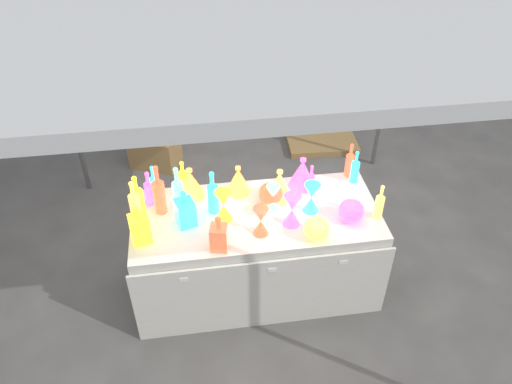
{
  "coord_description": "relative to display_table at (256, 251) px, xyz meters",
  "views": [
    {
      "loc": [
        -0.4,
        -2.71,
        3.13
      ],
      "look_at": [
        0.0,
        0.0,
        0.95
      ],
      "focal_mm": 35.0,
      "sensor_mm": 36.0,
      "label": 1
    }
  ],
  "objects": [
    {
      "name": "bottle_2",
      "position": [
        -0.68,
        0.13,
        0.58
      ],
      "size": [
        0.11,
        0.11,
        0.41
      ],
      "primitive_type": null,
      "rotation": [
        0.0,
        0.0,
        -0.23
      ],
      "color": "orange",
      "rests_on": "display_table"
    },
    {
      "name": "bottle_3",
      "position": [
        -0.76,
        0.24,
        0.52
      ],
      "size": [
        0.08,
        0.08,
        0.28
      ],
      "primitive_type": null,
      "rotation": [
        0.0,
        0.0,
        -0.12
      ],
      "color": "blue",
      "rests_on": "display_table"
    },
    {
      "name": "lampshade_3",
      "position": [
        0.2,
        0.17,
        0.5
      ],
      "size": [
        0.25,
        0.25,
        0.25
      ],
      "primitive_type": null,
      "rotation": [
        0.0,
        0.0,
        -0.25
      ],
      "color": "#127565",
      "rests_on": "display_table"
    },
    {
      "name": "hourglass_3",
      "position": [
        0.13,
        0.05,
        0.48
      ],
      "size": [
        0.14,
        0.14,
        0.2
      ],
      "primitive_type": null,
      "rotation": [
        0.0,
        0.0,
        -0.43
      ],
      "color": "#AA225E",
      "rests_on": "display_table"
    },
    {
      "name": "globe_1",
      "position": [
        0.37,
        -0.3,
        0.45
      ],
      "size": [
        0.25,
        0.25,
        0.15
      ],
      "primitive_type": null,
      "rotation": [
        0.0,
        0.0,
        -0.43
      ],
      "color": "#127565",
      "rests_on": "display_table"
    },
    {
      "name": "bottle_0",
      "position": [
        -0.51,
        0.36,
        0.51
      ],
      "size": [
        0.09,
        0.09,
        0.27
      ],
      "primitive_type": null,
      "rotation": [
        0.0,
        0.0,
        -0.3
      ],
      "color": "#BA3B11",
      "rests_on": "display_table"
    },
    {
      "name": "decanter_1",
      "position": [
        -0.29,
        -0.3,
        0.51
      ],
      "size": [
        0.13,
        0.13,
        0.28
      ],
      "primitive_type": null,
      "rotation": [
        0.0,
        0.0,
        -0.2
      ],
      "color": "orange",
      "rests_on": "display_table"
    },
    {
      "name": "display_table",
      "position": [
        0.0,
        0.0,
        0.0
      ],
      "size": [
        1.84,
        0.83,
        0.75
      ],
      "color": "silver",
      "rests_on": "ground"
    },
    {
      "name": "globe_2",
      "position": [
        0.13,
        0.12,
        0.45
      ],
      "size": [
        0.21,
        0.21,
        0.15
      ],
      "primitive_type": null,
      "rotation": [
        0.0,
        0.0,
        -0.14
      ],
      "color": "orange",
      "rests_on": "display_table"
    },
    {
      "name": "bottle_5",
      "position": [
        -0.54,
        0.14,
        0.57
      ],
      "size": [
        0.11,
        0.11,
        0.38
      ],
      "primitive_type": null,
      "rotation": [
        0.0,
        0.0,
        0.38
      ],
      "color": "#AA225E",
      "rests_on": "display_table"
    },
    {
      "name": "bottle_4",
      "position": [
        -0.85,
        0.07,
        0.54
      ],
      "size": [
        0.08,
        0.08,
        0.34
      ],
      "primitive_type": null,
      "rotation": [
        0.0,
        0.0,
        0.01
      ],
      "color": "#127565",
      "rests_on": "display_table"
    },
    {
      "name": "decanter_2",
      "position": [
        -0.5,
        -0.03,
        0.52
      ],
      "size": [
        0.16,
        0.16,
        0.3
      ],
      "primitive_type": null,
      "rotation": [
        0.0,
        0.0,
        0.31
      ],
      "color": "#198918",
      "rests_on": "display_table"
    },
    {
      "name": "lampshade_2",
      "position": [
        0.4,
        0.29,
        0.5
      ],
      "size": [
        0.27,
        0.27,
        0.25
      ],
      "primitive_type": null,
      "rotation": [
        0.0,
        0.0,
        0.31
      ],
      "color": "blue",
      "rests_on": "display_table"
    },
    {
      "name": "bottle_8",
      "position": [
        0.82,
        0.28,
        0.52
      ],
      "size": [
        0.08,
        0.08,
        0.28
      ],
      "primitive_type": null,
      "rotation": [
        0.0,
        0.0,
        0.35
      ],
      "color": "#198918",
      "rests_on": "display_table"
    },
    {
      "name": "bottle_7",
      "position": [
        -0.3,
        0.08,
        0.55
      ],
      "size": [
        0.1,
        0.1,
        0.35
      ],
      "primitive_type": null,
      "rotation": [
        0.0,
        0.0,
        0.25
      ],
      "color": "#198918",
      "rests_on": "display_table"
    },
    {
      "name": "decanter_0",
      "position": [
        -0.81,
        -0.15,
        0.52
      ],
      "size": [
        0.15,
        0.15,
        0.3
      ],
      "primitive_type": null,
      "rotation": [
        0.0,
        0.0,
        0.25
      ],
      "color": "#BA3B11",
      "rests_on": "display_table"
    },
    {
      "name": "ground",
      "position": [
        -0.0,
        0.01,
        -0.37
      ],
      "size": [
        80.0,
        80.0,
        0.0
      ],
      "primitive_type": "plane",
      "color": "#615E5A",
      "rests_on": "ground"
    },
    {
      "name": "globe_3",
      "position": [
        0.66,
        -0.16,
        0.45
      ],
      "size": [
        0.23,
        0.23,
        0.15
      ],
      "primitive_type": null,
      "rotation": [
        0.0,
        0.0,
        0.25
      ],
      "color": "blue",
      "rests_on": "display_table"
    },
    {
      "name": "hourglass_0",
      "position": [
        0.0,
        -0.2,
        0.49
      ],
      "size": [
        0.14,
        0.14,
        0.22
      ],
      "primitive_type": null,
      "rotation": [
        0.0,
        0.0,
        0.29
      ],
      "color": "orange",
      "rests_on": "display_table"
    },
    {
      "name": "bottle_6",
      "position": [
        -0.83,
        0.14,
        0.54
      ],
      "size": [
        0.1,
        0.1,
        0.33
      ],
      "primitive_type": null,
      "rotation": [
        0.0,
        0.0,
        -0.18
      ],
      "color": "#BA3B11",
      "rests_on": "display_table"
    },
    {
      "name": "bottle_11",
      "position": [
        0.86,
        -0.16,
        0.52
      ],
      "size": [
        0.07,
        0.07,
        0.29
      ],
      "primitive_type": null,
      "rotation": [
        0.0,
        0.0,
        0.09
      ],
      "color": "#127565",
      "rests_on": "display_table"
    },
    {
      "name": "hourglass_4",
      "position": [
        -0.23,
        -0.01,
        0.5
      ],
      "size": [
        0.16,
        0.16,
        0.24
      ],
      "primitive_type": null,
      "rotation": [
        0.0,
        0.0,
        -0.41
      ],
      "color": "#BA3B11",
      "rests_on": "display_table"
    },
    {
      "name": "bottle_1",
      "position": [
        -0.72,
        0.27,
        0.53
      ],
      "size": [
        0.1,
        0.1,
        0.31
      ],
      "primitive_type": null,
      "rotation": [
        0.0,
        0.0,
        0.42
      ],
      "color": "#198918",
      "rests_on": "display_table"
    },
    {
      "name": "cardboard_box_flat",
      "position": [
        1.04,
        1.97,
        -0.34
      ],
      "size": [
        0.8,
        0.59,
        0.07
      ],
      "primitive_type": "cube",
      "rotation": [
        0.0,
        0.0,
        -0.05
      ],
      "color": "#9A7645",
      "rests_on": "ground"
    },
    {
      "name": "lampshade_0",
      "position": [
        -0.45,
        0.29,
        0.5
      ],
      "size": [
        0.23,
        0.23,
        0.24
      ],
      "primitive_type": null,
      "rotation": [
        0.0,
        0.0,
        -0.14
      ],
      "color": "#FFF435",
      "rests_on": "display_table"
    },
    {
      "name": "bottle_10",
      "position": [
        0.45,
        0.2,
        0.5
      ],
      "size": [
        0.07,
        0.07,
        0.25
      ],
      "primitive_type": null,
      "rotation": [
        0.0,
        0.0,
        -0.29
      ],
      "color": "blue",
      "rests_on": "display_table"
    },
    {
      "name": "bottle_9",
      "position": [
        0.8,
        0.37,
        0.52
      ],
      "size": [
        0.08,
        0.08,
        0.3
      ],
      "primitive_type": null,
      "rotation": [
        0.0,
        0.0,
        -0.25
      ],
      "color": "orange",
      "rests_on": "display_table"
    },
    {
      "name": "cardboard_box_closed",
      "position": [
        -0.82,
        1.84,
        -0.2
      ],
      "size": [
        0.57,
        0.5,
        0.35
      ],
      "primitive_type": "cube",
      "rotation": [
        0.0,
        0.0,
        -0.38
      ],
      "color": "#9A7645",
      "rests_on": "ground"
    },
    {
      "name": "lampshade_1",
      "position": [
        -0.09,
        0.29,
        0.49
      ],
      "size": [
        0.23,
        0.23,
        0.23
      ],
      "primitive_type": null,
      "rotation": [
        0.0,
        0.0,
        -0.27
      ],
      "color": "#FFF435",
      "rests_on": "display_table"
    },
    {
      "name": "hourglass_1",
      "position": [
        0.23,
        -0.13,
        0.5
      ],
      "size": [
        0.13,
        0.13,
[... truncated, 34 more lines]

